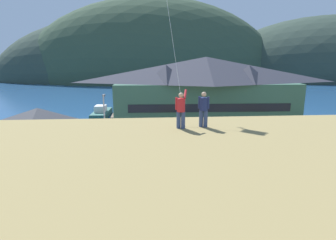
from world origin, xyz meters
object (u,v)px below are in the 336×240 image
at_px(storage_shed_near_lot, 40,133).
at_px(parked_car_back_row_right, 227,155).
at_px(storage_shed_waterside, 151,112).
at_px(parked_car_mid_row_center, 260,179).
at_px(parked_car_front_row_silver, 179,150).
at_px(harbor_lodge, 205,91).
at_px(parked_car_back_row_left, 317,149).
at_px(parked_car_mid_row_far, 68,186).
at_px(parked_car_lone_by_shed, 147,179).
at_px(parking_light_pole, 105,119).
at_px(wharf_dock, 123,113).
at_px(moored_boat_outer_mooring, 143,109).
at_px(person_kite_flyer, 181,109).
at_px(person_companion, 204,108).
at_px(moored_boat_wharfside, 101,113).

distance_m(storage_shed_near_lot, parked_car_back_row_right, 19.19).
relative_size(storage_shed_waterside, parked_car_mid_row_center, 1.24).
distance_m(parked_car_front_row_silver, parked_car_mid_row_center, 9.49).
bearing_deg(harbor_lodge, parked_car_back_row_right, -93.04).
distance_m(parked_car_back_row_left, parked_car_mid_row_far, 24.62).
xyz_separation_m(parked_car_lone_by_shed, parking_light_pole, (-4.61, 9.82, 2.76)).
bearing_deg(wharf_dock, parking_light_pole, -90.62).
bearing_deg(moored_boat_outer_mooring, parked_car_back_row_left, -54.79).
bearing_deg(parked_car_back_row_right, parked_car_mid_row_far, -157.32).
bearing_deg(person_kite_flyer, parked_car_lone_by_shed, 102.40).
distance_m(harbor_lodge, storage_shed_near_lot, 23.14).
relative_size(moored_boat_outer_mooring, person_kite_flyer, 4.65).
relative_size(parked_car_back_row_left, person_kite_flyer, 2.35).
xyz_separation_m(moored_boat_outer_mooring, person_companion, (3.51, -39.54, 7.39)).
bearing_deg(moored_boat_wharfside, storage_shed_waterside, -44.96).
distance_m(storage_shed_waterside, moored_boat_outer_mooring, 11.80).
bearing_deg(parked_car_front_row_silver, parked_car_back_row_left, -4.05).
bearing_deg(parked_car_lone_by_shed, storage_shed_near_lot, 143.79).
xyz_separation_m(wharf_dock, person_companion, (7.24, -38.14, 7.76)).
bearing_deg(moored_boat_wharfside, parked_car_lone_by_shed, -74.50).
distance_m(storage_shed_waterside, parked_car_back_row_right, 17.06).
height_order(parked_car_lone_by_shed, parked_car_mid_row_far, same).
distance_m(parking_light_pole, person_kite_flyer, 19.20).
bearing_deg(person_companion, parked_car_front_row_silver, 88.06).
bearing_deg(parked_car_lone_by_shed, person_companion, -69.42).
xyz_separation_m(moored_boat_outer_mooring, parked_car_mid_row_far, (-5.30, -32.76, 0.34)).
distance_m(parked_car_lone_by_shed, parked_car_front_row_silver, 7.68).
bearing_deg(storage_shed_waterside, parked_car_mid_row_far, -107.20).
distance_m(harbor_lodge, parking_light_pole, 16.78).
xyz_separation_m(storage_shed_near_lot, parked_car_lone_by_shed, (11.00, -8.05, -1.77)).
bearing_deg(moored_boat_outer_mooring, wharf_dock, -159.38).
distance_m(parked_car_back_row_right, person_kite_flyer, 15.83).
bearing_deg(storage_shed_near_lot, parked_car_lone_by_shed, -36.21).
bearing_deg(storage_shed_near_lot, parked_car_mid_row_center, -23.96).
relative_size(harbor_lodge, parked_car_mid_row_far, 6.49).
bearing_deg(parked_car_back_row_right, parked_car_front_row_silver, 156.71).
xyz_separation_m(storage_shed_near_lot, person_kite_flyer, (12.71, -15.84, 5.29)).
relative_size(storage_shed_near_lot, parked_car_lone_by_shed, 1.88).
bearing_deg(parked_car_lone_by_shed, person_kite_flyer, -77.60).
distance_m(parked_car_back_row_right, parked_car_mid_row_far, 14.98).
bearing_deg(parked_car_lone_by_shed, moored_boat_outer_mooring, 91.18).
relative_size(wharf_dock, parked_car_front_row_silver, 2.61).
bearing_deg(person_companion, wharf_dock, 100.74).
relative_size(harbor_lodge, moored_boat_outer_mooring, 3.21).
relative_size(wharf_dock, person_kite_flyer, 5.91).
bearing_deg(moored_boat_outer_mooring, parking_light_pole, -100.11).
distance_m(wharf_dock, parked_car_back_row_right, 28.37).
relative_size(parked_car_back_row_left, parking_light_pole, 0.68).
distance_m(wharf_dock, parked_car_back_row_left, 33.12).
relative_size(moored_boat_outer_mooring, parking_light_pole, 1.35).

